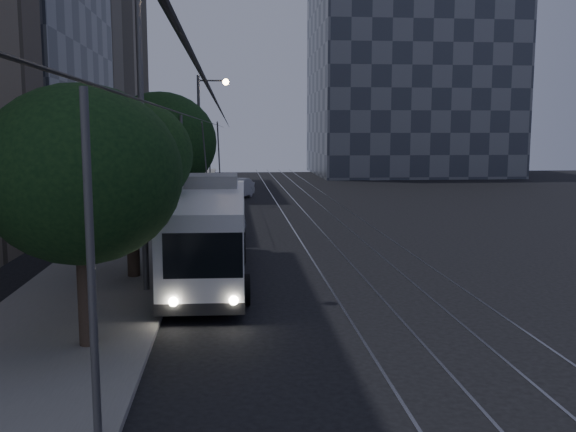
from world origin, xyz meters
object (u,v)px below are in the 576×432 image
Objects in this scene: car_white_a at (208,213)px; car_white_c at (235,189)px; streetlamp_far at (205,127)px; car_white_d at (226,184)px; streetlamp_near at (154,102)px; trolleybus at (210,233)px; pickup_silver at (206,218)px; car_white_b at (217,200)px.

car_white_a is 14.03m from car_white_c.
car_white_c is at bearing 62.25° from streetlamp_far.
car_white_d is 0.39× the size of streetlamp_near.
streetlamp_far reaches higher than car_white_c.
trolleybus is 1.16× the size of streetlamp_near.
car_white_d is at bearing 90.65° from trolleybus.
pickup_silver is 1.63× the size of car_white_d.
car_white_c is at bearing 84.67° from streetlamp_near.
trolleybus is at bearing -87.44° from streetlamp_far.
car_white_c is 0.47× the size of streetlamp_near.
streetlamp_near is at bearing -96.63° from car_white_b.
car_white_d is 35.18m from streetlamp_near.
car_white_b is 0.49× the size of streetlamp_near.
car_white_b is 1.05× the size of car_white_c.
streetlamp_near reaches higher than car_white_c.
car_white_d is (0.81, 19.88, -0.06)m from car_white_a.
streetlamp_near is (-1.08, -14.82, 5.43)m from car_white_a.
car_white_c is (1.25, 7.28, 0.06)m from car_white_b.
car_white_a is 15.82m from streetlamp_near.
streetlamp_near is 1.14× the size of streetlamp_far.
trolleybus is at bearing -106.38° from car_white_d.
trolleybus is 2.50× the size of car_white_c.
streetlamp_near reaches higher than streetlamp_far.
car_white_c is 0.53× the size of streetlamp_far.
car_white_c is (1.60, 17.09, -0.11)m from pickup_silver.
pickup_silver is (-0.51, 9.43, -0.73)m from trolleybus.
trolleybus is 1.84× the size of pickup_silver.
streetlamp_far is at bearing 93.74° from trolleybus.
streetlamp_near is at bearing -82.73° from car_white_a.
streetlamp_near is (-1.59, -2.23, 4.54)m from trolleybus.
streetlamp_near is at bearing -108.95° from pickup_silver.
car_white_c reaches higher than car_white_d.
streetlamp_far is at bearing -98.10° from car_white_c.
pickup_silver reaches higher than car_white_a.
car_white_c is at bearing -98.24° from car_white_d.
pickup_silver is 23.05m from car_white_d.
streetlamp_far is (-1.31, -9.94, 4.82)m from car_white_d.
trolleybus is at bearing 54.44° from streetlamp_near.
car_white_b is (0.35, 6.66, -0.01)m from car_white_a.
streetlamp_near reaches higher than car_white_b.
streetlamp_far is at bearing -113.33° from car_white_d.
pickup_silver is 1.29× the size of car_white_b.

